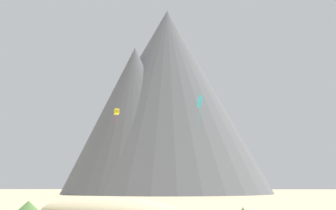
# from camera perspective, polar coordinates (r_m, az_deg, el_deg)

# --- Properties ---
(bush_ridge_crest) EXTENTS (2.64, 2.64, 1.08)m
(bush_ridge_crest) POSITION_cam_1_polar(r_m,az_deg,el_deg) (52.94, -17.04, -11.92)
(bush_ridge_crest) COLOR #568442
(bush_ridge_crest) RESTS_ON ground_plane
(rock_massif) EXTENTS (82.46, 82.46, 56.23)m
(rock_massif) POSITION_cam_1_polar(r_m,az_deg,el_deg) (135.68, -0.72, -0.11)
(rock_massif) COLOR slate
(rock_massif) RESTS_ON ground_plane
(kite_yellow_mid) EXTENTS (0.96, 1.00, 2.40)m
(kite_yellow_mid) POSITION_cam_1_polar(r_m,az_deg,el_deg) (72.58, -6.43, -0.85)
(kite_yellow_mid) COLOR yellow
(kite_cyan_mid) EXTENTS (1.66, 2.69, 5.79)m
(kite_cyan_mid) POSITION_cam_1_polar(r_m,az_deg,el_deg) (83.21, 3.90, 0.46)
(kite_cyan_mid) COLOR #33BCDB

